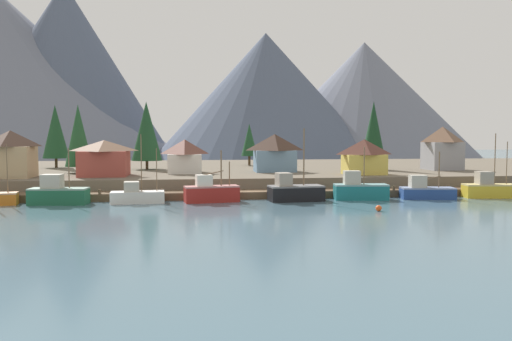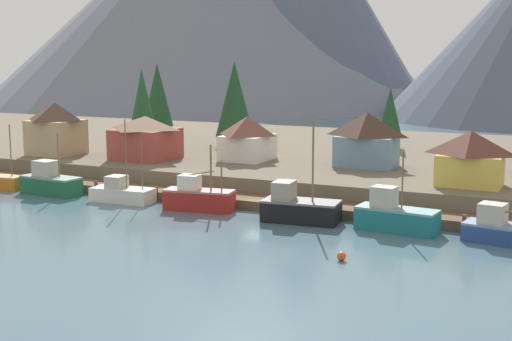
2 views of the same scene
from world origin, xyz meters
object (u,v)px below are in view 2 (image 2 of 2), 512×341
fishing_boat_blue (505,230)px  house_blue (367,139)px  fishing_boat_black (299,208)px  conifer_mid_left (142,106)px  fishing_boat_red (198,198)px  house_white (248,138)px  fishing_boat_teal (395,216)px  conifer_back_left (158,95)px  conifer_near_left (390,111)px  fishing_boat_green (50,182)px  channel_buoy (341,256)px  house_yellow (470,158)px  house_tan (56,128)px  fishing_boat_white (122,193)px  house_red (146,137)px  conifer_near_right (235,99)px

fishing_boat_blue → house_blue: 26.78m
fishing_boat_black → conifer_mid_left: 38.47m
fishing_boat_red → house_white: house_white is taller
fishing_boat_teal → conifer_back_left: size_ratio=0.62×
fishing_boat_black → conifer_near_left: 38.82m
fishing_boat_black → fishing_boat_teal: bearing=-3.6°
fishing_boat_green → fishing_boat_red: 19.16m
conifer_back_left → channel_buoy: size_ratio=16.94×
house_white → house_yellow: bearing=-13.6°
conifer_mid_left → house_white: bearing=-7.0°
channel_buoy → house_tan: bearing=154.4°
house_yellow → conifer_mid_left: (-45.10, 8.86, 3.28)m
fishing_boat_red → house_tan: bearing=148.2°
fishing_boat_teal → house_white: bearing=148.0°
house_white → house_blue: 15.07m
fishing_boat_white → house_yellow: fishing_boat_white is taller
house_red → house_tan: bearing=-172.1°
house_white → conifer_near_left: size_ratio=0.79×
house_yellow → conifer_near_left: size_ratio=0.77×
fishing_boat_white → fishing_boat_black: (20.44, -0.39, 0.32)m
house_white → conifer_near_right: size_ratio=0.55×
fishing_boat_green → fishing_boat_blue: fishing_boat_green is taller
house_red → conifer_near_right: size_ratio=0.60×
fishing_boat_black → house_white: size_ratio=1.42×
house_red → fishing_boat_blue: bearing=-17.1°
fishing_boat_green → fishing_boat_white: bearing=5.3°
house_blue → house_white: bearing=-176.0°
fishing_boat_black → conifer_near_right: conifer_near_right is taller
fishing_boat_white → conifer_mid_left: 24.39m
house_white → house_blue: house_blue is taller
fishing_boat_white → house_yellow: (33.93, 11.44, 4.36)m
fishing_boat_green → fishing_boat_white: size_ratio=0.83×
fishing_boat_green → conifer_back_left: (-8.58, 34.94, 7.98)m
fishing_boat_white → fishing_boat_blue: (38.73, -0.27, 0.12)m
fishing_boat_black → fishing_boat_green: bearing=173.8°
conifer_back_left → house_tan: bearing=-91.7°
house_yellow → house_blue: house_blue is taller
fishing_boat_white → house_red: (-6.08, 13.48, 4.29)m
fishing_boat_black → conifer_back_left: 52.99m
house_red → conifer_mid_left: (-5.09, 6.81, 3.34)m
fishing_boat_green → channel_buoy: (37.87, -10.80, -1.00)m
house_blue → channel_buoy: (7.17, -30.10, -5.40)m
house_white → conifer_near_right: 12.63m
fishing_boat_black → house_blue: fishing_boat_black is taller
fishing_boat_white → conifer_near_right: (-0.89, 27.97, 8.41)m
house_white → house_red: bearing=-158.7°
house_tan → house_red: (12.91, 1.79, -0.75)m
fishing_boat_red → house_red: house_red is taller
house_yellow → conifer_mid_left: bearing=168.9°
house_white → channel_buoy: size_ratio=9.64×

